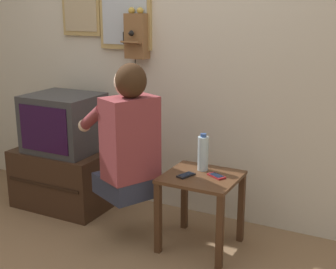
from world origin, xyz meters
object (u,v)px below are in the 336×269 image
Objects in this scene: television at (64,123)px; cell_phone_held at (186,175)px; water_bottle at (203,153)px; person at (128,136)px; cell_phone_spare at (216,176)px; framed_picture at (81,4)px; wall_phone_antique at (137,35)px.

television is 3.96× the size of cell_phone_held.
water_bottle is at bearing -1.52° from television.
person is 0.63m from cell_phone_spare.
framed_picture reaches higher than cell_phone_held.
wall_phone_antique is 2.97× the size of water_bottle.
framed_picture is (-0.54, 0.04, 0.23)m from wall_phone_antique.
framed_picture is 1.71m from cell_phone_held.
television is at bearing -81.91° from framed_picture.
television is 0.72× the size of wall_phone_antique.
wall_phone_antique is 5.47× the size of cell_phone_spare.
framed_picture is at bearing 77.95° from person.
person is at bearing -147.80° from cell_phone_held.
wall_phone_antique is 1.26m from cell_phone_spare.
water_bottle is at bearing -25.77° from wall_phone_antique.
framed_picture reaches higher than television.
cell_phone_held is 0.20m from cell_phone_spare.
framed_picture reaches higher than cell_phone_spare.
framed_picture is 1.63m from water_bottle.
water_bottle is (0.05, 0.16, 0.11)m from cell_phone_held.
framed_picture is 3.69× the size of cell_phone_held.
cell_phone_held and cell_phone_spare have the same top height.
framed_picture is 3.66× the size of cell_phone_spare.
person is 1.20× the size of wall_phone_antique.
cell_phone_held is at bearing 142.17° from cell_phone_spare.
wall_phone_antique is at bearing -4.66° from framed_picture.
wall_phone_antique reaches higher than television.
framed_picture reaches higher than wall_phone_antique.
framed_picture is at bearing 162.85° from water_bottle.
wall_phone_antique is 1.07m from water_bottle.
cell_phone_held is (1.15, -0.19, -0.18)m from television.
person is 0.51m from water_bottle.
framed_picture is (-0.05, 0.35, 0.90)m from television.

